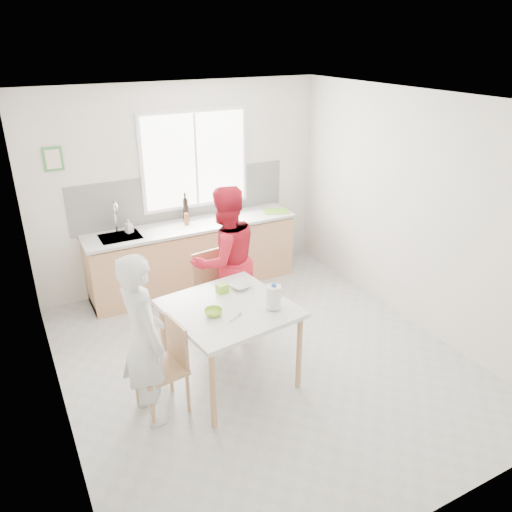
{
  "coord_description": "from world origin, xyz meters",
  "views": [
    {
      "loc": [
        -2.15,
        -3.93,
        3.23
      ],
      "look_at": [
        0.04,
        0.2,
        1.14
      ],
      "focal_mm": 35.0,
      "sensor_mm": 36.0,
      "label": 1
    }
  ],
  "objects_px": {
    "chair_left": "(167,362)",
    "chair_far": "(216,290)",
    "bowl_green": "(213,312)",
    "milk_jug": "(274,296)",
    "wine_bottle_b": "(185,210)",
    "person_red": "(225,261)",
    "person_white": "(143,340)",
    "wine_bottle_a": "(186,209)",
    "dining_table": "(229,314)",
    "bowl_white": "(240,286)"
  },
  "relations": [
    {
      "from": "wine_bottle_b",
      "to": "chair_far",
      "type": "bearing_deg",
      "value": -97.29
    },
    {
      "from": "person_red",
      "to": "chair_far",
      "type": "bearing_deg",
      "value": 14.98
    },
    {
      "from": "chair_left",
      "to": "person_red",
      "type": "relative_size",
      "value": 0.51
    },
    {
      "from": "chair_left",
      "to": "person_red",
      "type": "bearing_deg",
      "value": 126.13
    },
    {
      "from": "person_red",
      "to": "bowl_white",
      "type": "distance_m",
      "value": 0.65
    },
    {
      "from": "dining_table",
      "to": "wine_bottle_a",
      "type": "bearing_deg",
      "value": 79.34
    },
    {
      "from": "bowl_green",
      "to": "wine_bottle_b",
      "type": "relative_size",
      "value": 0.57
    },
    {
      "from": "chair_far",
      "to": "person_white",
      "type": "xyz_separation_m",
      "value": [
        -1.11,
        -0.98,
        0.26
      ]
    },
    {
      "from": "dining_table",
      "to": "wine_bottle_b",
      "type": "height_order",
      "value": "wine_bottle_b"
    },
    {
      "from": "dining_table",
      "to": "bowl_white",
      "type": "xyz_separation_m",
      "value": [
        0.27,
        0.29,
        0.11
      ]
    },
    {
      "from": "bowl_white",
      "to": "bowl_green",
      "type": "bearing_deg",
      "value": -141.59
    },
    {
      "from": "chair_left",
      "to": "wine_bottle_a",
      "type": "bearing_deg",
      "value": 147.34
    },
    {
      "from": "bowl_white",
      "to": "milk_jug",
      "type": "height_order",
      "value": "milk_jug"
    },
    {
      "from": "dining_table",
      "to": "chair_left",
      "type": "distance_m",
      "value": 0.73
    },
    {
      "from": "bowl_white",
      "to": "milk_jug",
      "type": "bearing_deg",
      "value": -80.0
    },
    {
      "from": "dining_table",
      "to": "bowl_green",
      "type": "xyz_separation_m",
      "value": [
        -0.19,
        -0.08,
        0.11
      ]
    },
    {
      "from": "person_red",
      "to": "milk_jug",
      "type": "xyz_separation_m",
      "value": [
        -0.03,
        -1.16,
        0.11
      ]
    },
    {
      "from": "chair_far",
      "to": "chair_left",
      "type": "bearing_deg",
      "value": -141.34
    },
    {
      "from": "chair_left",
      "to": "chair_far",
      "type": "xyz_separation_m",
      "value": [
        0.92,
        0.95,
        0.06
      ]
    },
    {
      "from": "chair_far",
      "to": "bowl_green",
      "type": "relative_size",
      "value": 5.83
    },
    {
      "from": "chair_far",
      "to": "bowl_white",
      "type": "xyz_separation_m",
      "value": [
        0.03,
        -0.58,
        0.32
      ]
    },
    {
      "from": "milk_jug",
      "to": "bowl_white",
      "type": "bearing_deg",
      "value": 92.56
    },
    {
      "from": "chair_left",
      "to": "person_white",
      "type": "distance_m",
      "value": 0.38
    },
    {
      "from": "person_white",
      "to": "milk_jug",
      "type": "distance_m",
      "value": 1.24
    },
    {
      "from": "dining_table",
      "to": "bowl_green",
      "type": "height_order",
      "value": "bowl_green"
    },
    {
      "from": "dining_table",
      "to": "wine_bottle_a",
      "type": "height_order",
      "value": "wine_bottle_a"
    },
    {
      "from": "dining_table",
      "to": "bowl_green",
      "type": "relative_size",
      "value": 7.17
    },
    {
      "from": "person_red",
      "to": "bowl_green",
      "type": "xyz_separation_m",
      "value": [
        -0.58,
        -1.0,
        0.0
      ]
    },
    {
      "from": "person_white",
      "to": "chair_left",
      "type": "bearing_deg",
      "value": -90.0
    },
    {
      "from": "wine_bottle_a",
      "to": "chair_left",
      "type": "bearing_deg",
      "value": -115.21
    },
    {
      "from": "dining_table",
      "to": "person_red",
      "type": "height_order",
      "value": "person_red"
    },
    {
      "from": "chair_far",
      "to": "person_red",
      "type": "xyz_separation_m",
      "value": [
        0.15,
        0.06,
        0.32
      ]
    },
    {
      "from": "chair_far",
      "to": "wine_bottle_a",
      "type": "distance_m",
      "value": 1.49
    },
    {
      "from": "chair_left",
      "to": "dining_table",
      "type": "bearing_deg",
      "value": 90.0
    },
    {
      "from": "bowl_green",
      "to": "wine_bottle_a",
      "type": "distance_m",
      "value": 2.41
    },
    {
      "from": "bowl_green",
      "to": "milk_jug",
      "type": "bearing_deg",
      "value": -16.31
    },
    {
      "from": "wine_bottle_a",
      "to": "wine_bottle_b",
      "type": "height_order",
      "value": "wine_bottle_a"
    },
    {
      "from": "chair_left",
      "to": "person_red",
      "type": "xyz_separation_m",
      "value": [
        1.07,
        1.01,
        0.38
      ]
    },
    {
      "from": "chair_left",
      "to": "wine_bottle_b",
      "type": "bearing_deg",
      "value": 147.52
    },
    {
      "from": "chair_left",
      "to": "chair_far",
      "type": "height_order",
      "value": "chair_far"
    },
    {
      "from": "person_red",
      "to": "dining_table",
      "type": "bearing_deg",
      "value": 59.74
    },
    {
      "from": "chair_far",
      "to": "milk_jug",
      "type": "distance_m",
      "value": 1.19
    },
    {
      "from": "person_red",
      "to": "wine_bottle_a",
      "type": "distance_m",
      "value": 1.34
    },
    {
      "from": "person_red",
      "to": "bowl_white",
      "type": "xyz_separation_m",
      "value": [
        -0.12,
        -0.64,
        0.0
      ]
    },
    {
      "from": "dining_table",
      "to": "chair_far",
      "type": "relative_size",
      "value": 1.23
    },
    {
      "from": "person_white",
      "to": "wine_bottle_a",
      "type": "xyz_separation_m",
      "value": [
        1.29,
        2.36,
        0.27
      ]
    },
    {
      "from": "dining_table",
      "to": "chair_far",
      "type": "bearing_deg",
      "value": 74.48
    },
    {
      "from": "bowl_green",
      "to": "milk_jug",
      "type": "xyz_separation_m",
      "value": [
        0.55,
        -0.16,
        0.1
      ]
    },
    {
      "from": "bowl_green",
      "to": "milk_jug",
      "type": "height_order",
      "value": "milk_jug"
    },
    {
      "from": "chair_left",
      "to": "milk_jug",
      "type": "relative_size",
      "value": 3.66
    }
  ]
}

